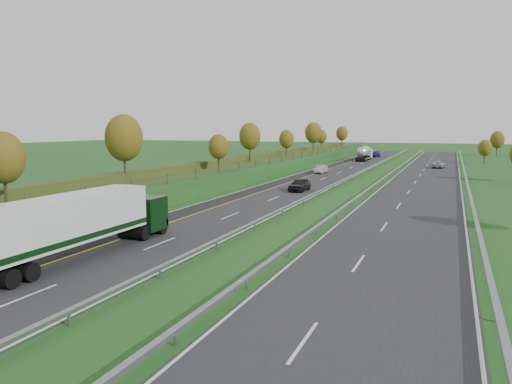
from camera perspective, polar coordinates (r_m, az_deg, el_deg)
ground at (r=75.09m, az=12.00°, el=0.97°), size 400.00×400.00×0.00m
near_carriageway at (r=81.60m, az=7.04°, el=1.60°), size 10.50×200.00×0.04m
far_carriageway at (r=79.14m, az=18.68°, el=1.08°), size 10.50×200.00×0.04m
hard_shoulder at (r=82.61m, az=4.52°, el=1.70°), size 3.00×200.00×0.04m
lane_markings at (r=80.13m, az=11.45°, el=1.42°), size 26.75×200.00×0.01m
embankment_left at (r=85.67m, az=-1.41°, el=2.58°), size 12.00×200.00×2.00m
hedge_left at (r=86.35m, az=-2.63°, el=3.65°), size 2.20×180.00×1.10m
fence_left at (r=83.51m, az=1.33°, el=3.65°), size 0.12×189.06×1.20m
median_barrier_near at (r=80.32m, az=10.99°, el=1.85°), size 0.32×200.00×0.71m
median_barrier_far at (r=79.55m, az=14.60°, el=1.69°), size 0.32×200.00×0.71m
outer_barrier_far at (r=79.02m, az=22.90°, el=1.31°), size 0.32×200.00×0.71m
trees_left at (r=82.14m, az=-2.11°, el=6.12°), size 6.64×164.30×7.66m
trees_far at (r=108.33m, az=26.64°, el=4.53°), size 8.45×118.60×7.12m
box_lorry at (r=33.14m, az=-19.51°, el=-3.26°), size 2.58×16.28×4.06m
road_tanker at (r=126.47m, az=12.26°, el=4.37°), size 2.40×11.22×3.46m
car_dark_near at (r=64.65m, az=5.01°, el=0.86°), size 2.08×4.89×1.65m
car_silver_mid at (r=90.08m, az=7.41°, el=2.62°), size 1.68×4.50×1.47m
car_small_far at (r=141.92m, az=13.56°, el=4.21°), size 2.29×5.20×1.49m
car_oncoming at (r=107.43m, az=20.15°, el=2.97°), size 2.61×5.14×1.39m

